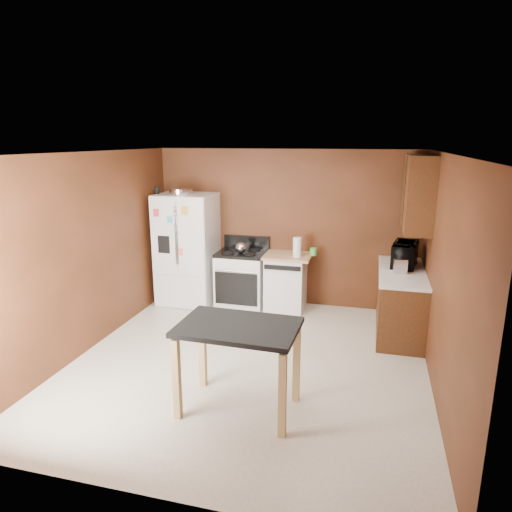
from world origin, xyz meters
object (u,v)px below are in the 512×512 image
at_px(microwave, 405,255).
at_px(dishwasher, 286,281).
at_px(roasting_pan, 181,191).
at_px(pen_cup, 157,190).
at_px(kettle, 241,248).
at_px(green_canister, 313,252).
at_px(toaster, 399,264).
at_px(refrigerator, 187,249).
at_px(paper_towel, 297,247).
at_px(gas_range, 242,278).
at_px(island, 238,339).

distance_m(microwave, dishwasher, 1.87).
height_order(roasting_pan, pen_cup, pen_cup).
relative_size(kettle, green_canister, 1.51).
bearing_deg(kettle, toaster, -10.63).
bearing_deg(pen_cup, dishwasher, 4.84).
bearing_deg(pen_cup, refrigerator, 11.54).
height_order(pen_cup, paper_towel, pen_cup).
height_order(gas_range, dishwasher, gas_range).
bearing_deg(microwave, island, 158.09).
distance_m(paper_towel, toaster, 1.56).
bearing_deg(refrigerator, roasting_pan, -145.75).
bearing_deg(paper_towel, toaster, -18.18).
bearing_deg(pen_cup, microwave, -1.23).
bearing_deg(refrigerator, dishwasher, 2.99).
bearing_deg(refrigerator, paper_towel, 0.19).
bearing_deg(kettle, refrigerator, 177.76).
bearing_deg(kettle, dishwasher, 9.77).
relative_size(green_canister, dishwasher, 0.13).
distance_m(toaster, microwave, 0.32).
bearing_deg(dishwasher, green_canister, 9.82).
height_order(green_canister, gas_range, gas_range).
bearing_deg(paper_towel, pen_cup, -177.55).
relative_size(paper_towel, gas_range, 0.27).
xyz_separation_m(gas_range, dishwasher, (0.72, 0.02, -0.01)).
bearing_deg(green_canister, paper_towel, -146.65).
height_order(pen_cup, dishwasher, pen_cup).
height_order(toaster, gas_range, gas_range).
distance_m(paper_towel, gas_range, 1.07).
distance_m(green_canister, island, 2.99).
distance_m(pen_cup, kettle, 1.62).
bearing_deg(paper_towel, roasting_pan, -178.69).
bearing_deg(kettle, island, -74.11).
relative_size(roasting_pan, kettle, 2.11).
distance_m(paper_towel, green_canister, 0.29).
distance_m(roasting_pan, gas_range, 1.69).
xyz_separation_m(microwave, dishwasher, (-1.75, 0.26, -0.60)).
bearing_deg(green_canister, pen_cup, -174.33).
bearing_deg(dishwasher, roasting_pan, -175.86).
xyz_separation_m(pen_cup, microwave, (3.82, -0.08, -0.80)).
relative_size(microwave, island, 0.48).
bearing_deg(gas_range, toaster, -12.79).
relative_size(pen_cup, island, 0.10).
distance_m(pen_cup, microwave, 3.91).
distance_m(pen_cup, paper_towel, 2.40).
bearing_deg(paper_towel, refrigerator, -179.81).
bearing_deg(roasting_pan, dishwasher, 4.14).
height_order(kettle, toaster, toaster).
height_order(dishwasher, island, island).
distance_m(roasting_pan, island, 3.46).
bearing_deg(dishwasher, pen_cup, -175.16).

